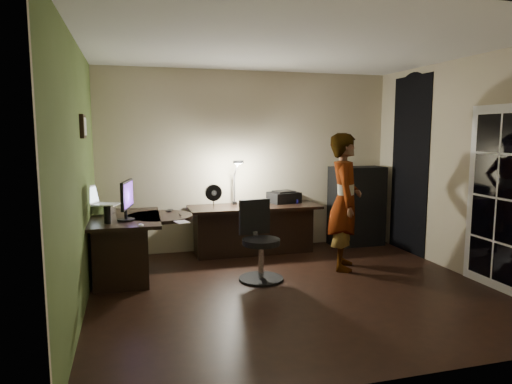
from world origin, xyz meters
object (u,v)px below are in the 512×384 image
object	(u,v)px
cabinet	(356,206)
office_chair	(261,241)
monitor	(125,206)
person	(345,202)
desk_right	(254,230)
desk_left	(127,247)

from	to	relation	value
cabinet	office_chair	bearing A→B (deg)	-146.09
cabinet	monitor	world-z (taller)	cabinet
monitor	person	distance (m)	2.75
desk_right	person	size ratio (longest dim) A/B	1.08
desk_left	desk_right	xyz separation A→B (m)	(1.82, 0.67, -0.02)
desk_left	office_chair	xyz separation A→B (m)	(1.57, -0.54, 0.10)
cabinet	person	size ratio (longest dim) A/B	0.70
office_chair	person	bearing A→B (deg)	3.08
desk_left	cabinet	xyz separation A→B (m)	(3.53, 0.77, 0.24)
desk_right	monitor	world-z (taller)	monitor
cabinet	office_chair	distance (m)	2.36
office_chair	cabinet	bearing A→B (deg)	27.55
desk_right	cabinet	distance (m)	1.73
monitor	office_chair	bearing A→B (deg)	1.08
desk_right	person	bearing A→B (deg)	-46.91
desk_right	desk_left	bearing A→B (deg)	-159.61
desk_left	cabinet	size ratio (longest dim) A/B	1.06
office_chair	monitor	bearing A→B (deg)	163.19
desk_right	monitor	size ratio (longest dim) A/B	3.77
desk_right	office_chair	bearing A→B (deg)	-101.45
monitor	person	world-z (taller)	person
monitor	office_chair	distance (m)	1.65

